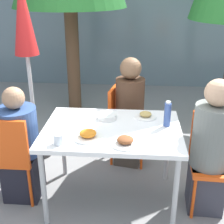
% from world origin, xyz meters
% --- Properties ---
extents(ground_plane, '(24.00, 24.00, 0.00)m').
position_xyz_m(ground_plane, '(0.00, 0.00, 0.00)').
color(ground_plane, gray).
extents(building_facade, '(10.00, 0.20, 3.00)m').
position_xyz_m(building_facade, '(0.00, 3.58, 1.50)').
color(building_facade, slate).
rests_on(building_facade, ground).
extents(dining_table, '(1.19, 0.85, 0.75)m').
position_xyz_m(dining_table, '(0.00, 0.00, 0.68)').
color(dining_table, white).
rests_on(dining_table, ground).
extents(chair_left, '(0.40, 0.40, 0.87)m').
position_xyz_m(chair_left, '(-0.89, -0.08, 0.51)').
color(chair_left, '#E54C14').
rests_on(chair_left, ground).
extents(person_left, '(0.36, 0.36, 1.10)m').
position_xyz_m(person_left, '(-0.84, 0.00, 0.51)').
color(person_left, black).
rests_on(person_left, ground).
extents(chair_right, '(0.42, 0.42, 0.87)m').
position_xyz_m(chair_right, '(0.90, 0.03, 0.51)').
color(chair_right, '#E54C14').
rests_on(chair_right, ground).
extents(person_right, '(0.33, 0.33, 1.22)m').
position_xyz_m(person_right, '(0.84, -0.04, 0.58)').
color(person_right, '#383842').
rests_on(person_right, ground).
extents(chair_far, '(0.47, 0.47, 0.87)m').
position_xyz_m(chair_far, '(0.07, 0.74, 0.51)').
color(chair_far, '#E54C14').
rests_on(chair_far, ground).
extents(person_far, '(0.32, 0.32, 1.21)m').
position_xyz_m(person_far, '(0.14, 0.67, 0.59)').
color(person_far, '#473D33').
rests_on(person_far, ground).
extents(closed_umbrella, '(0.36, 0.36, 2.01)m').
position_xyz_m(closed_umbrella, '(-0.96, 0.77, 1.40)').
color(closed_umbrella, '#333333').
rests_on(closed_umbrella, ground).
extents(plate_0, '(0.25, 0.25, 0.07)m').
position_xyz_m(plate_0, '(-0.18, -0.20, 0.77)').
color(plate_0, white).
rests_on(plate_0, dining_table).
extents(plate_1, '(0.20, 0.20, 0.06)m').
position_xyz_m(plate_1, '(0.29, 0.24, 0.77)').
color(plate_1, white).
rests_on(plate_1, dining_table).
extents(plate_2, '(0.23, 0.23, 0.07)m').
position_xyz_m(plate_2, '(0.12, -0.28, 0.77)').
color(plate_2, white).
rests_on(plate_2, dining_table).
extents(bottle, '(0.06, 0.06, 0.23)m').
position_xyz_m(bottle, '(0.47, 0.08, 0.86)').
color(bottle, '#334C8E').
rests_on(bottle, dining_table).
extents(drinking_cup, '(0.08, 0.08, 0.08)m').
position_xyz_m(drinking_cup, '(-0.39, -0.31, 0.79)').
color(drinking_cup, silver).
rests_on(drinking_cup, dining_table).
extents(salad_bowl, '(0.18, 0.18, 0.05)m').
position_xyz_m(salad_bowl, '(-0.06, 0.19, 0.77)').
color(salad_bowl, white).
rests_on(salad_bowl, dining_table).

